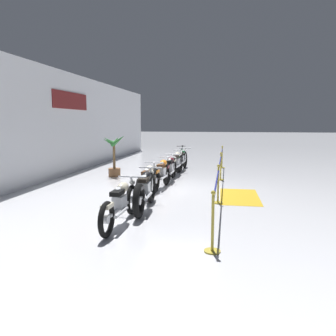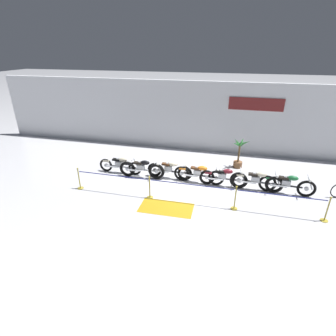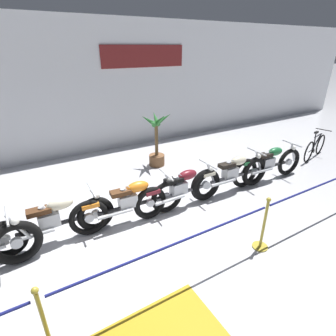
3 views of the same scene
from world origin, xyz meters
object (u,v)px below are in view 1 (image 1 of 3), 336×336
Objects in this scene: potted_palm_left_of_row at (114,157)px; floor_banner at (239,197)px; stanchion_far_left at (219,174)px; motorcycle_maroon_4 at (170,169)px; stanchion_mid_left at (218,190)px; motorcycle_black_1 at (145,190)px; motorcycle_cream_0 at (121,203)px; motorcycle_cream_5 at (177,163)px; motorcycle_green_6 at (181,160)px; stanchion_far_right at (222,160)px; motorcycle_orange_3 at (162,173)px; motorcycle_cream_2 at (148,181)px; bicycle at (182,156)px; stanchion_mid_right at (221,171)px.

floor_banner is at bearing -120.09° from potted_palm_left_of_row.
stanchion_far_left is (-3.32, -4.19, -0.04)m from potted_palm_left_of_row.
motorcycle_maroon_4 is at bearing 34.44° from stanchion_far_left.
stanchion_mid_left is (-3.66, -4.19, -0.42)m from potted_palm_left_of_row.
motorcycle_maroon_4 is at bearing 1.03° from motorcycle_black_1.
floor_banner is at bearing -39.75° from motorcycle_cream_0.
motorcycle_green_6 is (1.29, -0.02, 0.01)m from motorcycle_cream_5.
stanchion_far_right is at bearing -12.26° from motorcycle_cream_0.
stanchion_far_left is at bearing -37.66° from motorcycle_cream_0.
motorcycle_green_6 is 2.11m from stanchion_far_right.
motorcycle_cream_0 is at bearing 142.34° from stanchion_far_left.
potted_palm_left_of_row reaches higher than stanchion_far_right.
potted_palm_left_of_row is at bearing 51.64° from stanchion_far_left.
motorcycle_cream_5 is at bearing -71.22° from potted_palm_left_of_row.
potted_palm_left_of_row reaches higher than motorcycle_orange_3.
motorcycle_black_1 is at bearing -168.99° from motorcycle_cream_2.
motorcycle_black_1 reaches higher than bicycle.
motorcycle_cream_2 reaches higher than floor_banner.
stanchion_far_left and stanchion_mid_left have the same top height.
motorcycle_cream_0 is at bearing 178.45° from motorcycle_cream_5.
motorcycle_cream_0 is 0.98× the size of motorcycle_cream_5.
motorcycle_cream_5 is (4.09, -0.22, 0.02)m from motorcycle_cream_2.
stanchion_far_right is (3.23, -4.19, -0.42)m from potted_palm_left_of_row.
motorcycle_black_1 is 0.99× the size of motorcycle_cream_5.
stanchion_mid_right is at bearing -32.40° from motorcycle_cream_2.
motorcycle_cream_2 is (1.35, 0.26, -0.02)m from motorcycle_black_1.
motorcycle_cream_0 is 2.19× the size of stanchion_mid_right.
stanchion_mid_left is 0.48× the size of floor_banner.
motorcycle_cream_0 is 4.07m from motorcycle_orange_3.
motorcycle_maroon_4 is at bearing -176.92° from bicycle.
floor_banner is at bearing -79.25° from motorcycle_cream_2.
potted_palm_left_of_row is 1.60× the size of stanchion_mid_right.
stanchion_far_right is (3.32, 0.00, 0.00)m from stanchion_mid_right.
bicycle is at bearing 0.69° from motorcycle_cream_2.
motorcycle_black_1 is 1.03× the size of motorcycle_maroon_4.
motorcycle_orange_3 is at bearing -1.30° from motorcycle_cream_0.
motorcycle_black_1 is at bearing -178.97° from motorcycle_maroon_4.
stanchion_mid_right is (-0.10, -4.19, -0.42)m from potted_palm_left_of_row.
stanchion_mid_left is at bearing -165.83° from bicycle.
motorcycle_black_1 is 6.73m from motorcycle_green_6.
motorcycle_cream_2 is at bearing 11.01° from motorcycle_black_1.
stanchion_mid_right is at bearing -47.62° from motorcycle_orange_3.
motorcycle_cream_5 is 2.22× the size of stanchion_mid_right.
stanchion_far_left reaches higher than motorcycle_cream_5.
motorcycle_maroon_4 reaches higher than motorcycle_cream_0.
potted_palm_left_of_row is at bearing 48.85° from stanchion_mid_left.
motorcycle_orange_3 is at bearing 132.38° from stanchion_mid_right.
motorcycle_green_6 is 6.04m from stanchion_mid_left.
motorcycle_maroon_4 is 3.26m from floor_banner.
motorcycle_maroon_4 is 1.03× the size of floor_banner.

